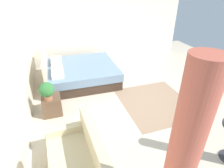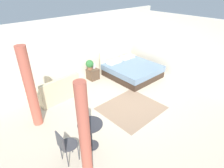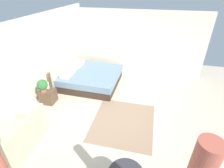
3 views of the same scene
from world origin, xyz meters
name	(u,v)px [view 2 (image 2 of 3)]	position (x,y,z in m)	size (l,w,h in m)	color
ground_plane	(129,103)	(0.00, 0.00, -0.01)	(9.03, 8.65, 0.02)	beige
wall_back	(80,48)	(0.00, 2.82, 1.29)	(9.03, 0.12, 2.57)	silver
wall_right	(180,48)	(3.02, 0.00, 1.29)	(0.12, 5.65, 2.57)	silver
area_rug	(131,108)	(-0.20, -0.27, 0.00)	(1.88, 1.69, 0.01)	#93755B
bed	(131,70)	(1.63, 1.38, 0.28)	(1.99, 2.13, 1.02)	#38281E
couch	(58,91)	(-1.65, 1.94, 0.28)	(1.48, 0.83, 0.85)	beige
nightstand	(93,74)	(0.19, 2.28, 0.23)	(0.42, 0.42, 0.46)	brown
potted_plant	(90,64)	(0.09, 2.32, 0.70)	(0.33, 0.33, 0.42)	#935B3D
vase	(94,66)	(0.31, 2.32, 0.55)	(0.12, 0.12, 0.19)	silver
balcony_table	(91,131)	(-2.15, -0.65, 0.50)	(0.61, 0.61, 0.72)	#2D2D33
cafe_chair_near_window	(65,144)	(-2.85, -0.64, 0.55)	(0.42, 0.42, 0.89)	#3F3F44
curtain_left	(85,139)	(-2.77, -1.35, 1.18)	(0.21, 0.21, 2.37)	#C15B47
curtain_right	(30,89)	(-2.77, 1.13, 1.18)	(0.27, 0.27, 2.37)	#C15B47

